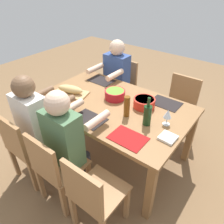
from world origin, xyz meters
TOP-DOWN VIEW (x-y plane):
  - ground_plane at (0.00, 0.00)m, footprint 8.00×8.00m
  - dining_table at (0.00, 0.00)m, footprint 1.69×1.06m
  - chair_far_right at (0.46, 0.85)m, footprint 0.40×0.40m
  - diner_far_right at (0.46, 0.67)m, footprint 0.41×0.53m
  - chair_far_left at (-0.46, 0.85)m, footprint 0.40×0.40m
  - chair_near_left at (-0.46, -0.85)m, footprint 0.40×0.40m
  - chair_far_center at (0.00, 0.85)m, footprint 0.40×0.40m
  - diner_far_center at (-0.00, 0.67)m, footprint 0.41×0.53m
  - chair_near_right at (0.46, -0.85)m, footprint 0.40×0.40m
  - diner_near_right at (0.46, -0.67)m, footprint 0.41×0.53m
  - serving_bowl_greens at (-0.31, -0.16)m, footprint 0.23×0.23m
  - serving_bowl_salad at (0.04, -0.11)m, footprint 0.23×0.23m
  - cutting_board at (0.52, 0.13)m, footprint 0.45×0.32m
  - bread_loaf at (0.52, 0.13)m, footprint 0.34×0.20m
  - wine_bottle at (-0.49, 0.09)m, footprint 0.08×0.08m
  - beer_bottle at (-0.26, 0.09)m, footprint 0.06×0.06m
  - wine_glass at (-0.64, -0.02)m, footprint 0.08×0.08m
  - placemat_far_left at (-0.46, 0.37)m, footprint 0.32×0.23m
  - placemat_near_left at (-0.46, -0.37)m, footprint 0.32×0.23m
  - placemat_far_center at (0.00, 0.37)m, footprint 0.32×0.23m
  - placemat_near_right at (0.46, -0.37)m, footprint 0.32×0.23m
  - napkin_stack at (-0.74, 0.16)m, footprint 0.15×0.15m

SIDE VIEW (x-z plane):
  - ground_plane at x=0.00m, z-range 0.00..0.00m
  - chair_far_right at x=0.46m, z-range 0.06..0.91m
  - chair_far_left at x=-0.46m, z-range 0.06..0.91m
  - chair_near_left at x=-0.46m, z-range 0.06..0.91m
  - chair_far_center at x=0.00m, z-range 0.06..0.91m
  - chair_near_right at x=0.46m, z-range 0.06..0.91m
  - dining_table at x=0.00m, z-range 0.29..1.03m
  - diner_far_right at x=0.46m, z-range 0.10..1.30m
  - diner_far_center at x=0.00m, z-range 0.10..1.30m
  - diner_near_right at x=0.46m, z-range 0.10..1.30m
  - placemat_far_left at x=-0.46m, z-range 0.74..0.75m
  - placemat_near_left at x=-0.46m, z-range 0.74..0.75m
  - placemat_far_center at x=0.00m, z-range 0.74..0.75m
  - placemat_near_right at x=0.46m, z-range 0.74..0.75m
  - cutting_board at x=0.52m, z-range 0.74..0.76m
  - napkin_stack at x=-0.74m, z-range 0.74..0.76m
  - serving_bowl_greens at x=-0.31m, z-range 0.75..0.85m
  - serving_bowl_salad at x=0.04m, z-range 0.75..0.85m
  - bread_loaf at x=0.52m, z-range 0.76..0.85m
  - wine_bottle at x=-0.49m, z-range 0.70..0.99m
  - beer_bottle at x=-0.26m, z-range 0.74..0.96m
  - wine_glass at x=-0.64m, z-range 0.77..0.94m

